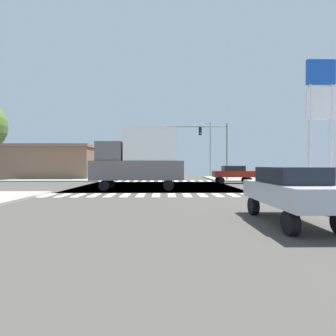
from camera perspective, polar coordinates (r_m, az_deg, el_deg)
ground at (r=23.75m, az=-2.70°, el=-4.13°), size 90.00×90.00×0.05m
sidewalk_corner_ne at (r=37.74m, az=18.10°, el=-2.25°), size 12.00×12.00×0.14m
sidewalk_corner_nw at (r=38.28m, az=-21.92°, el=-2.22°), size 12.00×12.00×0.14m
crosswalk_near at (r=16.51m, az=-4.41°, el=-6.12°), size 13.50×2.00×0.01m
crosswalk_far at (r=31.04m, az=-2.71°, el=-2.95°), size 13.50×2.00×0.01m
traffic_signal_mast at (r=31.75m, az=8.19°, el=6.68°), size 7.48×0.55×7.13m
gas_station_sign at (r=17.08m, az=31.13°, el=12.41°), size 1.60×0.20×7.90m
street_lamp at (r=42.67m, az=9.21°, el=5.14°), size 1.78×0.32×8.99m
bank_building at (r=41.56m, az=-25.18°, el=1.25°), size 15.36×8.45×4.86m
suv_nearside_1 at (r=55.60m, az=-3.67°, el=0.06°), size 1.96×4.60×2.34m
sedan_farside_1 at (r=9.44m, az=25.83°, el=-4.47°), size 1.80×4.30×1.88m
sedan_crossing_2 at (r=40.11m, az=-4.78°, el=-0.55°), size 1.80×4.30×1.88m
sedan_queued_3 at (r=28.17m, az=14.50°, el=-1.07°), size 4.30×1.80×1.88m
suv_leading_2 at (r=37.32m, az=-9.72°, el=-0.22°), size 1.96×4.60×2.34m
box_truck_middle_1 at (r=47.80m, az=-4.14°, el=1.37°), size 2.40×7.20×4.85m
box_truck_outer_2 at (r=20.26m, az=-6.20°, el=2.38°), size 7.20×2.40×4.85m
sedan_inner_4 at (r=60.15m, az=-6.32°, el=-0.16°), size 1.80×4.30×1.88m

